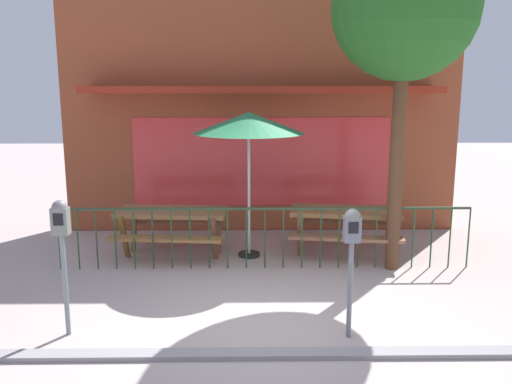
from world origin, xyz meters
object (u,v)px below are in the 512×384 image
object	(u,v)px
patio_umbrella	(249,124)
parking_meter_near	(352,239)
picnic_table_left	(172,220)
picnic_table_right	(345,219)
parking_meter_far	(61,232)
street_tree	(405,9)

from	to	relation	value
patio_umbrella	parking_meter_near	size ratio (longest dim) A/B	1.60
picnic_table_left	parking_meter_near	distance (m)	3.89
picnic_table_left	picnic_table_right	bearing A→B (deg)	-0.14
patio_umbrella	parking_meter_far	size ratio (longest dim) A/B	1.51
picnic_table_left	patio_umbrella	world-z (taller)	patio_umbrella
parking_meter_far	patio_umbrella	bearing A→B (deg)	53.80
picnic_table_right	street_tree	world-z (taller)	street_tree
picnic_table_right	parking_meter_far	bearing A→B (deg)	-141.71
picnic_table_right	parking_meter_near	size ratio (longest dim) A/B	1.33
picnic_table_right	patio_umbrella	world-z (taller)	patio_umbrella
picnic_table_left	parking_meter_far	world-z (taller)	parking_meter_far
patio_umbrella	street_tree	distance (m)	2.85
street_tree	parking_meter_far	bearing A→B (deg)	-152.92
picnic_table_right	parking_meter_far	world-z (taller)	parking_meter_far
picnic_table_right	street_tree	xyz separation A→B (m)	(0.62, -0.71, 3.25)
parking_meter_far	street_tree	world-z (taller)	street_tree
picnic_table_left	parking_meter_near	bearing A→B (deg)	-51.64
picnic_table_right	parking_meter_far	size ratio (longest dim) A/B	1.26
picnic_table_right	patio_umbrella	size ratio (longest dim) A/B	0.83
parking_meter_far	street_tree	distance (m)	5.50
patio_umbrella	street_tree	size ratio (longest dim) A/B	0.48
street_tree	picnic_table_left	bearing A→B (deg)	168.43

